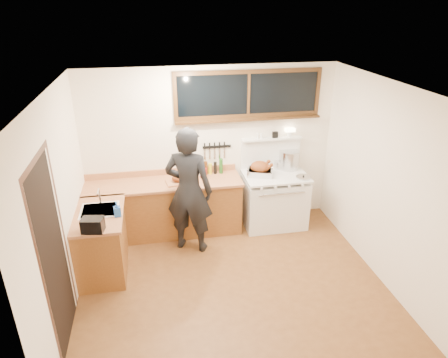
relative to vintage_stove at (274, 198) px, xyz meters
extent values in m
cube|color=brown|center=(-1.00, -1.41, -0.48)|extent=(4.00, 3.50, 0.02)
cube|color=white|center=(-1.00, 0.36, 0.83)|extent=(4.00, 0.05, 2.60)
cube|color=white|center=(-1.00, -3.19, 0.83)|extent=(4.00, 0.05, 2.60)
cube|color=white|center=(-3.03, -1.41, 0.83)|extent=(0.05, 3.50, 2.60)
cube|color=white|center=(1.02, -1.41, 0.83)|extent=(0.05, 3.50, 2.60)
cube|color=white|center=(-1.00, -1.41, 2.16)|extent=(4.00, 3.50, 0.05)
cube|color=brown|center=(-1.80, 0.04, -0.04)|extent=(2.40, 0.60, 0.86)
cube|color=#B27046|center=(-1.80, 0.03, 0.41)|extent=(2.44, 0.64, 0.04)
cube|color=#B27046|center=(-1.80, 0.32, 0.48)|extent=(2.40, 0.03, 0.10)
sphere|color=#B78C38|center=(-2.80, -0.24, 0.23)|extent=(0.03, 0.03, 0.03)
sphere|color=#B78C38|center=(-2.30, -0.24, 0.23)|extent=(0.03, 0.03, 0.03)
sphere|color=#B78C38|center=(-1.80, -0.24, 0.23)|extent=(0.03, 0.03, 0.03)
sphere|color=#B78C38|center=(-1.30, -0.24, 0.23)|extent=(0.03, 0.03, 0.03)
sphere|color=#B78C38|center=(-0.85, -0.24, 0.23)|extent=(0.03, 0.03, 0.03)
cube|color=brown|center=(-2.70, -0.79, -0.04)|extent=(0.60, 1.05, 0.86)
cube|color=#B27046|center=(-2.69, -0.79, 0.41)|extent=(0.64, 1.09, 0.04)
cube|color=white|center=(-2.68, -0.71, 0.37)|extent=(0.45, 0.40, 0.14)
cube|color=white|center=(-2.68, -0.71, 0.44)|extent=(0.50, 0.45, 0.01)
cylinder|color=silver|center=(-2.68, -0.53, 0.55)|extent=(0.02, 0.02, 0.24)
cylinder|color=silver|center=(-2.68, -0.61, 0.66)|extent=(0.02, 0.18, 0.02)
cube|color=white|center=(0.00, -0.01, -0.06)|extent=(1.00, 0.70, 0.82)
cube|color=white|center=(0.00, -0.01, 0.42)|extent=(1.02, 0.72, 0.03)
cube|color=white|center=(0.00, -0.35, 0.05)|extent=(0.88, 0.02, 0.46)
cylinder|color=silver|center=(0.00, -0.38, 0.27)|extent=(0.75, 0.02, 0.02)
cylinder|color=white|center=(-0.33, -0.37, 0.38)|extent=(0.04, 0.03, 0.04)
cylinder|color=white|center=(-0.11, -0.37, 0.38)|extent=(0.04, 0.03, 0.04)
cylinder|color=white|center=(0.11, -0.37, 0.38)|extent=(0.04, 0.03, 0.04)
cylinder|color=white|center=(0.33, -0.37, 0.38)|extent=(0.04, 0.03, 0.04)
cube|color=white|center=(0.00, 0.31, 0.68)|extent=(1.00, 0.05, 0.50)
cube|color=white|center=(0.00, 0.28, 0.95)|extent=(1.00, 0.12, 0.03)
cylinder|color=white|center=(0.30, 0.28, 1.01)|extent=(0.09, 0.09, 0.09)
cube|color=#FFE5B2|center=(0.30, 0.28, 1.08)|extent=(0.16, 0.08, 0.05)
cube|color=black|center=(0.05, 0.28, 1.01)|extent=(0.09, 0.05, 0.10)
cylinder|color=white|center=(-0.18, 0.28, 1.01)|extent=(0.04, 0.04, 0.09)
cylinder|color=white|center=(-0.24, 0.28, 1.01)|extent=(0.04, 0.04, 0.09)
cube|color=black|center=(-0.40, 0.32, 1.68)|extent=(2.20, 0.01, 0.62)
cube|color=#331E0E|center=(-0.40, 0.32, 2.02)|extent=(2.32, 0.04, 0.06)
cube|color=#331E0E|center=(-0.40, 0.32, 1.34)|extent=(2.32, 0.04, 0.06)
cube|color=#331E0E|center=(-1.53, 0.32, 1.68)|extent=(0.06, 0.04, 0.62)
cube|color=#331E0E|center=(0.73, 0.32, 1.68)|extent=(0.06, 0.04, 0.62)
cube|color=#331E0E|center=(-0.40, 0.32, 1.68)|extent=(0.04, 0.04, 0.62)
cube|color=#331E0E|center=(-0.40, 0.27, 1.30)|extent=(2.32, 0.13, 0.03)
cube|color=black|center=(-2.99, -1.96, 0.58)|extent=(0.01, 0.86, 2.10)
cube|color=#331E0E|center=(-2.99, -2.45, 0.58)|extent=(0.01, 0.07, 2.10)
cube|color=#331E0E|center=(-2.99, -1.48, 0.58)|extent=(0.01, 0.07, 2.10)
cube|color=#331E0E|center=(-2.99, -1.96, 1.67)|extent=(0.01, 1.04, 0.07)
cube|color=black|center=(-0.90, 0.33, 0.85)|extent=(0.46, 0.02, 0.04)
cube|color=silver|center=(-1.10, 0.31, 0.74)|extent=(0.02, 0.00, 0.18)
cube|color=black|center=(-1.10, 0.31, 0.88)|extent=(0.02, 0.02, 0.10)
cube|color=silver|center=(-1.02, 0.31, 0.74)|extent=(0.02, 0.00, 0.18)
cube|color=black|center=(-1.02, 0.31, 0.88)|extent=(0.02, 0.02, 0.10)
cube|color=silver|center=(-0.94, 0.31, 0.74)|extent=(0.02, 0.00, 0.18)
cube|color=black|center=(-0.94, 0.31, 0.88)|extent=(0.02, 0.02, 0.10)
cube|color=silver|center=(-0.86, 0.31, 0.74)|extent=(0.03, 0.00, 0.18)
cube|color=black|center=(-0.86, 0.31, 0.88)|extent=(0.02, 0.02, 0.10)
cube|color=silver|center=(-0.78, 0.31, 0.74)|extent=(0.03, 0.00, 0.18)
cube|color=black|center=(-0.78, 0.31, 0.88)|extent=(0.02, 0.02, 0.10)
imported|color=black|center=(-1.45, -0.46, 0.49)|extent=(0.82, 0.70, 1.92)
imported|color=#2052A4|center=(-2.43, -0.91, 0.53)|extent=(0.10, 0.10, 0.20)
cube|color=black|center=(-2.70, -1.24, 0.52)|extent=(0.28, 0.22, 0.18)
cube|color=#B27046|center=(-1.56, -0.01, 0.44)|extent=(0.41, 0.33, 0.02)
ellipsoid|color=brown|center=(-1.56, -0.01, 0.51)|extent=(0.23, 0.17, 0.12)
sphere|color=brown|center=(-1.47, 0.03, 0.53)|extent=(0.05, 0.05, 0.05)
sphere|color=brown|center=(-1.47, -0.06, 0.53)|extent=(0.05, 0.05, 0.05)
cube|color=silver|center=(-0.25, 0.03, 0.48)|extent=(0.47, 0.41, 0.10)
cube|color=#3F3F42|center=(-0.25, 0.03, 0.52)|extent=(0.41, 0.35, 0.03)
torus|color=silver|center=(-0.46, 0.03, 0.53)|extent=(0.05, 0.10, 0.10)
torus|color=silver|center=(-0.05, 0.03, 0.53)|extent=(0.05, 0.10, 0.10)
ellipsoid|color=brown|center=(-0.25, 0.03, 0.57)|extent=(0.37, 0.32, 0.20)
cylinder|color=brown|center=(-0.15, -0.05, 0.59)|extent=(0.12, 0.08, 0.09)
sphere|color=brown|center=(-0.09, -0.05, 0.63)|extent=(0.06, 0.06, 0.06)
cylinder|color=brown|center=(-0.15, 0.10, 0.59)|extent=(0.12, 0.08, 0.09)
sphere|color=brown|center=(-0.09, 0.10, 0.63)|extent=(0.06, 0.06, 0.06)
cylinder|color=silver|center=(0.30, 0.21, 0.59)|extent=(0.35, 0.35, 0.31)
cylinder|color=silver|center=(0.14, 0.24, 0.50)|extent=(0.21, 0.21, 0.13)
cylinder|color=black|center=(0.11, 0.36, 0.55)|extent=(0.06, 0.17, 0.02)
cylinder|color=silver|center=(0.40, -0.21, 0.45)|extent=(0.30, 0.30, 0.02)
sphere|color=black|center=(0.40, -0.21, 0.46)|extent=(0.03, 0.03, 0.03)
cube|color=maroon|center=(-1.16, 0.11, 0.51)|extent=(0.11, 0.09, 0.15)
cylinder|color=white|center=(-1.18, 0.21, 0.53)|extent=(0.12, 0.12, 0.19)
cylinder|color=black|center=(-1.19, 0.22, 0.58)|extent=(0.07, 0.07, 0.30)
cylinder|color=black|center=(-1.10, 0.22, 0.54)|extent=(0.06, 0.06, 0.22)
cylinder|color=black|center=(-1.03, 0.22, 0.52)|extent=(0.06, 0.06, 0.18)
cylinder|color=black|center=(-0.95, 0.22, 0.53)|extent=(0.05, 0.05, 0.20)
cylinder|color=black|center=(-0.85, 0.22, 0.56)|extent=(0.06, 0.06, 0.25)
camera|label=1|loc=(-1.91, -5.64, 3.03)|focal=32.00mm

